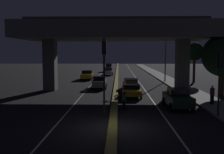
% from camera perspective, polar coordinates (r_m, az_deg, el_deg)
% --- Properties ---
extents(ground_plane, '(200.00, 200.00, 0.00)m').
position_cam_1_polar(ground_plane, '(16.15, 0.20, -10.93)').
color(ground_plane, black).
extents(lane_line_left_inner, '(0.12, 126.00, 0.00)m').
position_cam_1_polar(lane_line_left_inner, '(50.86, -2.99, 0.07)').
color(lane_line_left_inner, beige).
rests_on(lane_line_left_inner, ground_plane).
extents(lane_line_right_inner, '(0.12, 126.00, 0.00)m').
position_cam_1_polar(lane_line_right_inner, '(50.82, 5.08, 0.06)').
color(lane_line_right_inner, beige).
rests_on(lane_line_right_inner, ground_plane).
extents(median_divider, '(0.54, 126.00, 0.21)m').
position_cam_1_polar(median_divider, '(50.71, 1.04, 0.18)').
color(median_divider, olive).
rests_on(median_divider, ground_plane).
extents(sidewalk_right, '(2.86, 126.00, 0.15)m').
position_cam_1_polar(sidewalk_right, '(44.52, 12.14, -0.66)').
color(sidewalk_right, gray).
rests_on(sidewalk_right, ground_plane).
extents(elevated_overpass, '(22.42, 10.18, 8.87)m').
position_cam_1_polar(elevated_overpass, '(31.74, 0.83, 9.38)').
color(elevated_overpass, '#5B5956').
rests_on(elevated_overpass, ground_plane).
extents(traffic_light_left_of_median, '(0.30, 0.49, 5.55)m').
position_cam_1_polar(traffic_light_left_of_median, '(18.25, -1.73, 2.92)').
color(traffic_light_left_of_median, black).
rests_on(traffic_light_left_of_median, ground_plane).
extents(traffic_light_right_of_median, '(0.30, 0.49, 4.63)m').
position_cam_1_polar(traffic_light_right_of_median, '(19.55, 22.26, 0.93)').
color(traffic_light_right_of_median, black).
rests_on(traffic_light_right_of_median, ground_plane).
extents(street_lamp, '(2.70, 0.32, 7.68)m').
position_cam_1_polar(street_lamp, '(41.70, 11.02, 5.22)').
color(street_lamp, '#2D2D30').
rests_on(street_lamp, ground_plane).
extents(car_dark_green_lead, '(1.98, 4.12, 1.65)m').
position_cam_1_polar(car_dark_green_lead, '(22.10, 14.08, -4.50)').
color(car_dark_green_lead, black).
rests_on(car_dark_green_lead, ground_plane).
extents(car_taxi_yellow_second, '(2.13, 3.99, 1.31)m').
position_cam_1_polar(car_taxi_yellow_second, '(27.20, 4.28, -2.92)').
color(car_taxi_yellow_second, gold).
rests_on(car_taxi_yellow_second, ground_plane).
extents(car_silver_third, '(2.20, 4.86, 1.36)m').
position_cam_1_polar(car_silver_third, '(32.69, 4.12, -1.46)').
color(car_silver_third, gray).
rests_on(car_silver_third, ground_plane).
extents(car_silver_lead_oncoming, '(1.92, 4.15, 1.54)m').
position_cam_1_polar(car_silver_lead_oncoming, '(33.86, -2.75, -1.16)').
color(car_silver_lead_oncoming, gray).
rests_on(car_silver_lead_oncoming, ground_plane).
extents(car_taxi_yellow_second_oncoming, '(2.23, 4.88, 1.55)m').
position_cam_1_polar(car_taxi_yellow_second_oncoming, '(45.50, -5.43, 0.47)').
color(car_taxi_yellow_second_oncoming, gold).
rests_on(car_taxi_yellow_second_oncoming, ground_plane).
extents(car_white_third_oncoming, '(1.82, 4.10, 1.50)m').
position_cam_1_polar(car_white_third_oncoming, '(54.50, -0.74, 1.21)').
color(car_white_third_oncoming, silver).
rests_on(car_white_third_oncoming, ground_plane).
extents(car_silver_fourth_oncoming, '(1.94, 4.48, 2.03)m').
position_cam_1_polar(car_silver_fourth_oncoming, '(66.01, -0.65, 2.16)').
color(car_silver_fourth_oncoming, gray).
rests_on(car_silver_fourth_oncoming, ground_plane).
extents(motorcycle_black_filtering_near, '(0.34, 1.97, 1.40)m').
position_cam_1_polar(motorcycle_black_filtering_near, '(21.45, 2.66, -5.27)').
color(motorcycle_black_filtering_near, black).
rests_on(motorcycle_black_filtering_near, ground_plane).
extents(motorcycle_white_filtering_mid, '(0.34, 1.91, 1.49)m').
position_cam_1_polar(motorcycle_white_filtering_mid, '(28.75, 2.63, -2.55)').
color(motorcycle_white_filtering_mid, black).
rests_on(motorcycle_white_filtering_mid, ground_plane).
extents(pedestrian_on_sidewalk, '(0.38, 0.38, 1.59)m').
position_cam_1_polar(pedestrian_on_sidewalk, '(23.96, 20.98, -3.68)').
color(pedestrian_on_sidewalk, black).
rests_on(pedestrian_on_sidewalk, sidewalk_right).
extents(roadside_tree_kerbside_near, '(4.46, 4.46, 6.49)m').
position_cam_1_polar(roadside_tree_kerbside_near, '(30.08, 23.04, 4.28)').
color(roadside_tree_kerbside_near, '#38281C').
rests_on(roadside_tree_kerbside_near, ground_plane).
extents(roadside_tree_kerbside_mid, '(2.84, 2.84, 6.21)m').
position_cam_1_polar(roadside_tree_kerbside_mid, '(42.84, 17.52, 5.22)').
color(roadside_tree_kerbside_mid, '#2D2116').
rests_on(roadside_tree_kerbside_mid, ground_plane).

